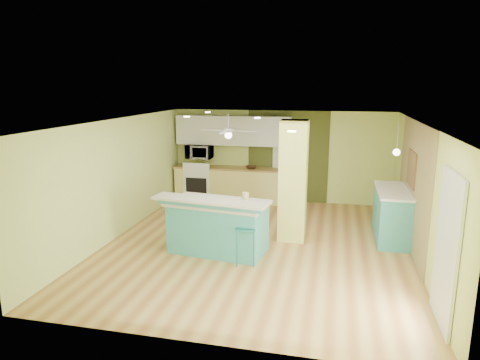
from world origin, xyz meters
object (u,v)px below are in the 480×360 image
(peninsula, at_px, (218,225))
(canister, at_px, (246,196))
(fruit_bowl, at_px, (251,167))
(bar_stool, at_px, (246,225))
(side_counter, at_px, (393,214))

(peninsula, xyz_separation_m, canister, (0.49, 0.26, 0.54))
(peninsula, height_order, fruit_bowl, peninsula)
(bar_stool, height_order, side_counter, bar_stool)
(peninsula, relative_size, fruit_bowl, 7.05)
(bar_stool, bearing_deg, canister, 93.95)
(bar_stool, relative_size, canister, 7.14)
(peninsula, height_order, canister, peninsula)
(side_counter, xyz_separation_m, fruit_bowl, (-3.45, 2.18, 0.44))
(canister, bearing_deg, fruit_bowl, 99.46)
(peninsula, distance_m, canister, 0.78)
(peninsula, bearing_deg, fruit_bowl, 98.58)
(side_counter, bearing_deg, peninsula, -156.20)
(fruit_bowl, bearing_deg, bar_stool, -79.99)
(peninsula, bearing_deg, bar_stool, -23.86)
(side_counter, relative_size, canister, 11.06)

